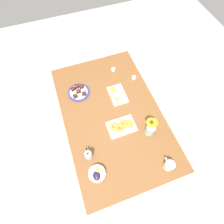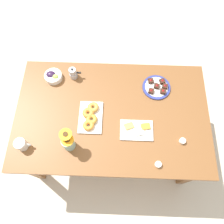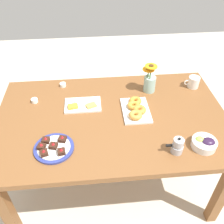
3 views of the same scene
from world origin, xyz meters
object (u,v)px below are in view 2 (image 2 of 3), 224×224
Objects in this scene: grape_bowl at (53,76)px; jam_cup_berry at (182,141)px; flower_vase at (68,143)px; coffee_mug at (21,144)px; croissant_platter at (90,116)px; dessert_plate at (157,87)px; dining_table at (112,118)px; jam_cup_honey at (158,164)px; moka_pot at (73,73)px; cheese_platter at (137,130)px.

grape_bowl is 1.21m from jam_cup_berry.
flower_vase is (0.21, -0.60, 0.05)m from grape_bowl.
coffee_mug is 0.43× the size of croissant_platter.
dessert_plate reaches higher than croissant_platter.
dining_table is 33.33× the size of jam_cup_honey.
moka_pot is (-0.04, 0.63, -0.03)m from flower_vase.
grape_bowl reaches higher than dining_table.
croissant_platter reaches higher than jam_cup_berry.
jam_cup_berry is at bearing -26.59° from grape_bowl.
dessert_plate is 2.02× the size of moka_pot.
cheese_platter is at bearing 167.18° from jam_cup_berry.
dessert_plate reaches higher than dining_table.
dining_table is 0.75m from coffee_mug.
coffee_mug is 2.51× the size of jam_cup_honey.
coffee_mug reaches higher than jam_cup_berry.
croissant_platter is at bearing -167.77° from dining_table.
moka_pot reaches higher than dining_table.
jam_cup_berry is (1.23, 0.08, -0.03)m from coffee_mug.
grape_bowl is 0.58× the size of cheese_platter.
cheese_platter reaches higher than dining_table.
moka_pot is (-0.35, 0.35, 0.13)m from dining_table.
dining_table is at bearing 131.68° from jam_cup_honey.
cheese_platter is 2.18× the size of moka_pot.
grape_bowl is 3.13× the size of jam_cup_honey.
cheese_platter is 0.36m from jam_cup_berry.
dessert_plate is at bearing 37.80° from flower_vase.
coffee_mug is 1.19m from dessert_plate.
moka_pot is (0.18, 0.02, 0.02)m from grape_bowl.
flower_vase is at bearing -175.89° from jam_cup_berry.
coffee_mug reaches higher than dining_table.
grape_bowl is at bearing 76.63° from coffee_mug.
croissant_platter is 1.20× the size of flower_vase.
dining_table is 33.33× the size of jam_cup_berry.
jam_cup_berry reaches higher than dining_table.
moka_pot is (-0.90, 0.57, 0.03)m from jam_cup_berry.
grape_bowl reaches higher than dessert_plate.
moka_pot is at bearing 93.21° from flower_vase.
cheese_platter is at bearing 15.39° from flower_vase.
croissant_platter is (0.35, -0.36, -0.01)m from grape_bowl.
coffee_mug is at bearing -169.64° from cheese_platter.
cheese_platter is at bearing -113.94° from dessert_plate.
coffee_mug is 0.51× the size of flower_vase.
croissant_platter is at bearing 166.34° from jam_cup_berry.
coffee_mug is 0.50× the size of dessert_plate.
moka_pot reaches higher than cheese_platter.
flower_vase is at bearing 169.52° from jam_cup_honey.
cheese_platter is 1.10× the size of flower_vase.
croissant_platter is at bearing -65.42° from moka_pot.
grape_bowl is 0.51m from croissant_platter.
cheese_platter is 0.74m from moka_pot.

